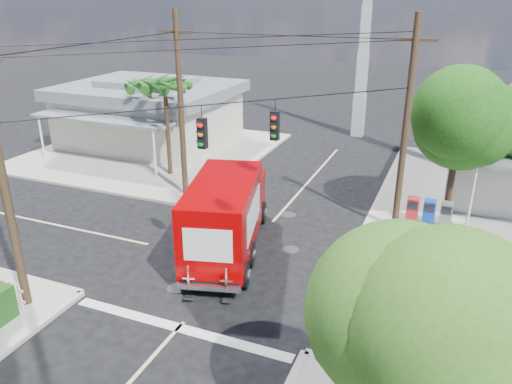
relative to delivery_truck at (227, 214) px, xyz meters
The scene contains 12 objects.
ground 1.93m from the delivery_truck, 46.19° to the right, with size 120.00×120.00×0.00m, color black.
sidewalk_nw 14.43m from the delivery_truck, 135.09° to the left, with size 14.12×14.12×0.14m.
road_markings 2.84m from the delivery_truck, 72.10° to the right, with size 32.00×32.00×0.01m.
building_nw 16.28m from the delivery_truck, 133.92° to the left, with size 10.80×10.20×4.30m.
radio_tower 19.70m from the delivery_truck, 86.38° to the left, with size 0.80×0.80×17.00m.
tree_ne_front 10.43m from the delivery_truck, 37.17° to the left, with size 4.21×4.14×6.66m.
tree_se 11.37m from the delivery_truck, 45.96° to the right, with size 3.67×3.54×5.62m.
palm_nw_front 10.16m from the delivery_truck, 135.13° to the left, with size 3.01×3.08×5.59m.
palm_nw_back 12.43m from the delivery_truck, 136.78° to the left, with size 3.01×3.08×5.19m.
utility_poles 3.28m from the delivery_truck, 135.35° to the left, with size 12.00×10.68×9.00m.
vending_boxes 9.09m from the delivery_truck, 37.07° to the left, with size 1.90×0.50×1.10m.
delivery_truck is the anchor object (origin of this frame).
Camera 1 is at (7.10, -15.18, 9.68)m, focal length 35.00 mm.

